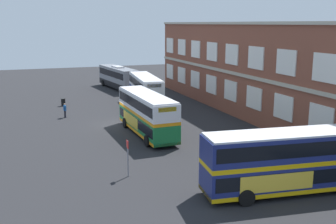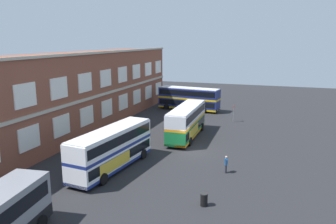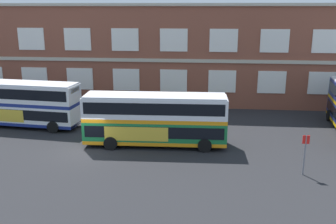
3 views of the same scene
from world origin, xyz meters
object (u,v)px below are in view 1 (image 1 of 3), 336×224
double_decker_far (287,161)px  touring_coach (118,77)px  bus_stand_flag (128,155)px  waiting_passenger (65,110)px  double_decker_near (145,91)px  station_litter_bin (63,102)px  double_decker_middle (147,113)px

double_decker_far → touring_coach: (-45.10, -0.42, -0.24)m
double_decker_far → bus_stand_flag: double_decker_far is taller
double_decker_far → bus_stand_flag: 10.86m
double_decker_far → waiting_passenger: size_ratio=6.61×
double_decker_near → touring_coach: bearing=179.8°
station_litter_bin → double_decker_far: bearing=17.5°
double_decker_middle → bus_stand_flag: 11.27m
bus_stand_flag → double_decker_far: bearing=55.1°
double_decker_far → bus_stand_flag: (-6.20, -8.90, -0.51)m
double_decker_far → station_litter_bin: bearing=-162.5°
double_decker_near → waiting_passenger: double_decker_near is taller
bus_stand_flag → waiting_passenger: bearing=-173.8°
waiting_passenger → station_litter_bin: 7.02m
double_decker_middle → station_litter_bin: double_decker_middle is taller
double_decker_near → double_decker_middle: same height
touring_coach → waiting_passenger: 21.36m
double_decker_near → touring_coach: (-15.72, 0.04, -0.24)m
double_decker_near → bus_stand_flag: bearing=-20.0°
double_decker_near → waiting_passenger: (2.74, -10.66, -1.22)m
bus_stand_flag → double_decker_near: bearing=160.0°
bus_stand_flag → station_litter_bin: 27.50m
waiting_passenger → bus_stand_flag: bearing=6.2°
double_decker_middle → double_decker_near: bearing=163.4°
touring_coach → station_litter_bin: bearing=-41.6°
double_decker_far → station_litter_bin: double_decker_far is taller
double_decker_far → bus_stand_flag: bearing=-124.9°
double_decker_middle → station_litter_bin: (-17.15, -6.30, -1.63)m
double_decker_near → double_decker_far: bearing=0.9°
double_decker_middle → bus_stand_flag: double_decker_middle is taller
touring_coach → bus_stand_flag: 39.81m
waiting_passenger → touring_coach: bearing=149.9°
double_decker_middle → bus_stand_flag: bearing=-24.1°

